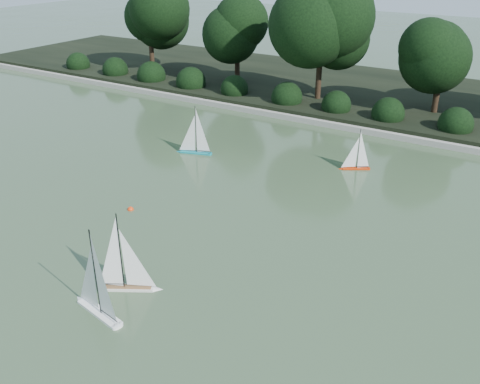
# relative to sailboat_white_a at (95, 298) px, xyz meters

# --- Properties ---
(ground) EXTENTS (80.00, 80.00, 0.00)m
(ground) POSITION_rel_sailboat_white_a_xyz_m (1.06, 1.88, -0.26)
(ground) COLOR #354A2C
(ground) RESTS_ON ground
(pond_coping) EXTENTS (40.00, 0.35, 0.18)m
(pond_coping) POSITION_rel_sailboat_white_a_xyz_m (1.06, 10.88, -0.17)
(pond_coping) COLOR gray
(pond_coping) RESTS_ON ground
(far_bank) EXTENTS (40.00, 8.00, 0.30)m
(far_bank) POSITION_rel_sailboat_white_a_xyz_m (1.06, 14.88, -0.11)
(far_bank) COLOR black
(far_bank) RESTS_ON ground
(tree_line) EXTENTS (26.31, 3.93, 4.39)m
(tree_line) POSITION_rel_sailboat_white_a_xyz_m (2.29, 13.31, 2.38)
(tree_line) COLOR black
(tree_line) RESTS_ON ground
(shrub_hedge) EXTENTS (29.10, 1.10, 1.10)m
(shrub_hedge) POSITION_rel_sailboat_white_a_xyz_m (1.06, 11.78, 0.19)
(shrub_hedge) COLOR black
(shrub_hedge) RESTS_ON ground
(sailboat_white_a) EXTENTS (1.23, 0.41, 1.68)m
(sailboat_white_a) POSITION_rel_sailboat_white_a_xyz_m (0.00, 0.00, 0.00)
(sailboat_white_a) COLOR white
(sailboat_white_a) RESTS_ON ground
(sailboat_white_b) EXTENTS (1.07, 0.71, 1.58)m
(sailboat_white_b) POSITION_rel_sailboat_white_a_xyz_m (0.07, 0.77, -0.02)
(sailboat_white_b) COLOR silver
(sailboat_white_b) RESTS_ON ground
(sailboat_orange) EXTENTS (0.79, 0.55, 1.17)m
(sailboat_orange) POSITION_rel_sailboat_white_a_xyz_m (1.34, 7.89, -0.08)
(sailboat_orange) COLOR red
(sailboat_orange) RESTS_ON ground
(sailboat_teal) EXTENTS (1.07, 0.49, 1.48)m
(sailboat_teal) POSITION_rel_sailboat_white_a_xyz_m (-2.95, 6.58, -0.03)
(sailboat_teal) COLOR #12818A
(sailboat_teal) RESTS_ON ground
(race_buoy) EXTENTS (0.14, 0.14, 0.14)m
(race_buoy) POSITION_rel_sailboat_white_a_xyz_m (-2.02, 3.01, -0.26)
(race_buoy) COLOR #F43A0C
(race_buoy) RESTS_ON ground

